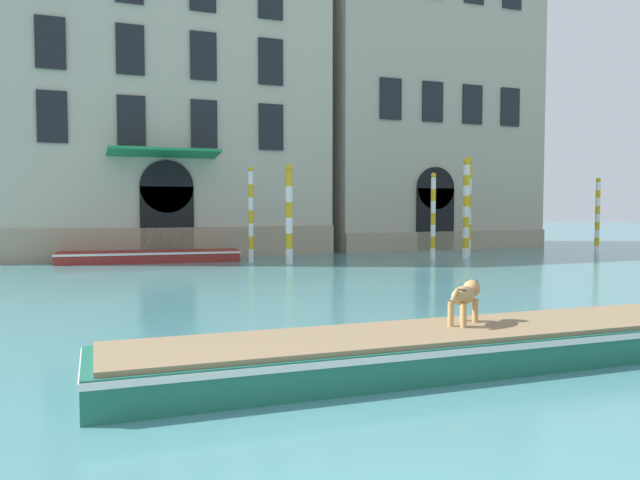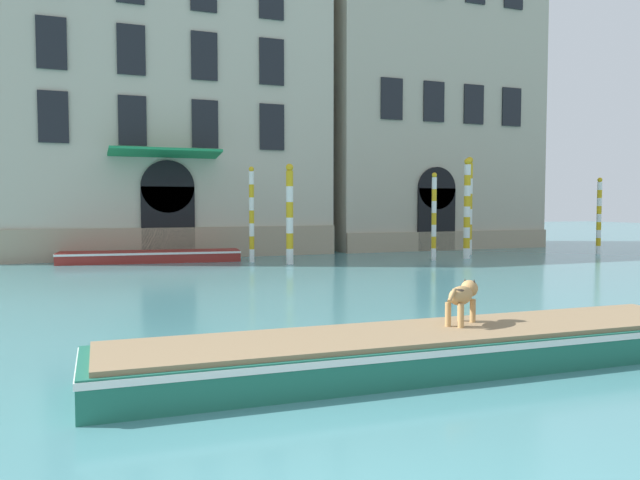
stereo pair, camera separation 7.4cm
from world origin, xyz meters
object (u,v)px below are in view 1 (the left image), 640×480
(boat_moored_near_palazzo, at_px, (150,256))
(mooring_pole_5, at_px, (468,206))
(mooring_pole_1, at_px, (466,208))
(mooring_pole_4, at_px, (289,214))
(dog_on_deck, at_px, (465,296))
(mooring_pole_2, at_px, (251,214))
(mooring_pole_3, at_px, (433,216))
(boat_foreground, at_px, (433,347))
(mooring_pole_0, at_px, (598,215))

(boat_moored_near_palazzo, bearing_deg, mooring_pole_5, 0.11)
(mooring_pole_1, relative_size, mooring_pole_4, 1.10)
(dog_on_deck, bearing_deg, mooring_pole_2, 50.32)
(mooring_pole_1, bearing_deg, mooring_pole_3, -175.90)
(boat_foreground, height_order, mooring_pole_3, mooring_pole_3)
(mooring_pole_0, distance_m, mooring_pole_5, 5.95)
(boat_foreground, relative_size, dog_on_deck, 11.39)
(mooring_pole_4, bearing_deg, boat_moored_near_palazzo, 149.42)
(mooring_pole_0, bearing_deg, boat_moored_near_palazzo, 170.42)
(boat_foreground, height_order, mooring_pole_5, mooring_pole_5)
(dog_on_deck, xyz_separation_m, mooring_pole_2, (1.15, 15.67, 0.91))
(mooring_pole_0, relative_size, mooring_pole_2, 0.93)
(mooring_pole_4, bearing_deg, mooring_pole_1, -2.74)
(mooring_pole_4, bearing_deg, mooring_pole_2, 128.83)
(boat_foreground, bearing_deg, mooring_pole_5, 55.49)
(mooring_pole_1, xyz_separation_m, mooring_pole_4, (-7.47, 0.36, -0.19))
(mooring_pole_1, distance_m, mooring_pole_5, 2.01)
(mooring_pole_1, xyz_separation_m, mooring_pole_2, (-8.55, 1.70, -0.22))
(mooring_pole_1, xyz_separation_m, mooring_pole_3, (-1.62, -0.12, -0.31))
(mooring_pole_0, distance_m, mooring_pole_2, 15.56)
(mooring_pole_1, bearing_deg, boat_foreground, -126.15)
(boat_foreground, bearing_deg, mooring_pole_1, 55.59)
(boat_moored_near_palazzo, xyz_separation_m, mooring_pole_0, (19.06, -3.22, 1.49))
(boat_foreground, bearing_deg, mooring_pole_4, 80.55)
(mooring_pole_1, bearing_deg, dog_on_deck, -124.79)
(dog_on_deck, relative_size, mooring_pole_1, 0.19)
(mooring_pole_0, height_order, mooring_pole_2, mooring_pole_2)
(boat_foreground, distance_m, mooring_pole_1, 17.63)
(mooring_pole_0, relative_size, mooring_pole_4, 0.92)
(mooring_pole_5, bearing_deg, mooring_pole_0, -16.58)
(boat_foreground, xyz_separation_m, mooring_pole_5, (11.56, 15.77, 1.88))
(boat_foreground, relative_size, mooring_pole_4, 2.43)
(mooring_pole_0, xyz_separation_m, mooring_pole_1, (-6.90, 0.09, 0.34))
(dog_on_deck, height_order, mooring_pole_2, mooring_pole_2)
(mooring_pole_2, bearing_deg, mooring_pole_1, -11.23)
(mooring_pole_1, xyz_separation_m, mooring_pole_5, (1.21, 1.60, 0.10))
(mooring_pole_1, height_order, mooring_pole_2, mooring_pole_1)
(boat_moored_near_palazzo, distance_m, mooring_pole_0, 19.39)
(boat_moored_near_palazzo, height_order, mooring_pole_2, mooring_pole_2)
(boat_foreground, xyz_separation_m, mooring_pole_0, (17.25, 14.08, 1.44))
(mooring_pole_2, bearing_deg, mooring_pole_4, -51.17)
(boat_moored_near_palazzo, bearing_deg, mooring_pole_4, -23.97)
(mooring_pole_4, bearing_deg, mooring_pole_5, 8.17)
(dog_on_deck, height_order, mooring_pole_0, mooring_pole_0)
(boat_moored_near_palazzo, xyz_separation_m, mooring_pole_3, (10.54, -3.24, 1.52))
(boat_foreground, height_order, mooring_pole_2, mooring_pole_2)
(mooring_pole_0, distance_m, mooring_pole_3, 8.52)
(mooring_pole_0, height_order, mooring_pole_1, mooring_pole_1)
(boat_moored_near_palazzo, xyz_separation_m, mooring_pole_1, (12.16, -3.13, 1.83))
(mooring_pole_0, bearing_deg, mooring_pole_5, 163.42)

